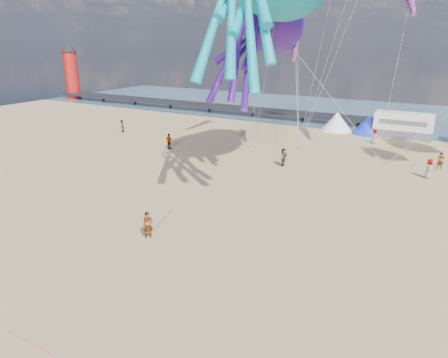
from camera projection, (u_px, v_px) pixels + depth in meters
ground at (158, 295)px, 18.72m from camera, size 120.00×120.00×0.00m
water at (373, 114)px, 63.92m from camera, size 120.00×120.00×0.00m
pier at (189, 104)px, 67.53m from camera, size 60.00×3.00×0.50m
lighthouse at (72, 76)px, 79.34m from camera, size 2.60×2.60×9.00m
motorhome_0 at (403, 125)px, 48.32m from camera, size 6.60×2.50×3.00m
tent_white at (337, 121)px, 52.13m from camera, size 4.00×4.00×2.40m
tent_blue at (369, 124)px, 50.27m from camera, size 4.00×4.00×2.40m
standing_person at (148, 225)px, 23.84m from camera, size 0.72×0.71×1.67m
beachgoer_0 at (374, 136)px, 45.76m from camera, size 0.54×0.69×1.66m
beachgoer_3 at (169, 141)px, 43.36m from camera, size 1.15×0.71×1.73m
beachgoer_4 at (284, 157)px, 37.61m from camera, size 0.51×1.02×1.68m
beachgoer_5 at (441, 161)px, 36.56m from camera, size 1.53×0.78×1.58m
beachgoer_6 at (429, 169)px, 34.18m from camera, size 0.56×0.71×1.71m
beachgoer_7 at (122, 126)px, 51.00m from camera, size 0.93×0.78×1.62m
sandbag_a at (253, 148)px, 43.73m from camera, size 0.50×0.35×0.22m
sandbag_b at (377, 157)px, 40.40m from camera, size 0.50×0.35×0.22m
sandbag_c at (386, 165)px, 37.70m from camera, size 0.50×0.35×0.22m
sandbag_d at (378, 155)px, 40.94m from camera, size 0.50×0.35×0.22m
sandbag_e at (298, 149)px, 43.13m from camera, size 0.50×0.35×0.22m
kite_octopus_purple at (273, 24)px, 35.51m from camera, size 7.03×11.16×11.84m
windsock_mid at (410, 0)px, 34.89m from camera, size 2.54×6.23×6.18m
windsock_right at (295, 45)px, 37.92m from camera, size 2.60×5.38×5.38m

